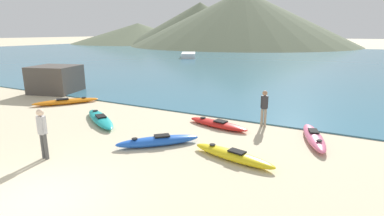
{
  "coord_description": "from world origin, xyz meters",
  "views": [
    {
      "loc": [
        6.41,
        -3.87,
        4.01
      ],
      "look_at": [
        -0.05,
        8.28,
        0.5
      ],
      "focal_mm": 28.0,
      "sensor_mm": 36.0,
      "label": 1
    }
  ],
  "objects_px": {
    "kayak_on_sand_1": "(233,155)",
    "kayak_on_sand_3": "(314,137)",
    "kayak_on_sand_0": "(218,124)",
    "kayak_on_sand_5": "(66,101)",
    "person_near_waterline": "(264,106)",
    "shoreline_rock": "(56,79)",
    "kayak_on_sand_2": "(100,119)",
    "person_near_foreground": "(42,131)",
    "moored_boat_1": "(188,55)",
    "kayak_on_sand_4": "(158,141)"
  },
  "relations": [
    {
      "from": "kayak_on_sand_1",
      "to": "kayak_on_sand_3",
      "type": "height_order",
      "value": "kayak_on_sand_3"
    },
    {
      "from": "kayak_on_sand_5",
      "to": "shoreline_rock",
      "type": "xyz_separation_m",
      "value": [
        -3.38,
        2.05,
        0.76
      ]
    },
    {
      "from": "kayak_on_sand_1",
      "to": "moored_boat_1",
      "type": "distance_m",
      "value": 39.21
    },
    {
      "from": "kayak_on_sand_0",
      "to": "kayak_on_sand_5",
      "type": "xyz_separation_m",
      "value": [
        -9.35,
        -0.15,
        0.01
      ]
    },
    {
      "from": "kayak_on_sand_1",
      "to": "kayak_on_sand_4",
      "type": "xyz_separation_m",
      "value": [
        -2.84,
        -0.08,
        0.01
      ]
    },
    {
      "from": "kayak_on_sand_3",
      "to": "kayak_on_sand_0",
      "type": "bearing_deg",
      "value": -179.24
    },
    {
      "from": "person_near_waterline",
      "to": "kayak_on_sand_2",
      "type": "bearing_deg",
      "value": -157.25
    },
    {
      "from": "kayak_on_sand_2",
      "to": "kayak_on_sand_3",
      "type": "distance_m",
      "value": 9.14
    },
    {
      "from": "kayak_on_sand_4",
      "to": "shoreline_rock",
      "type": "distance_m",
      "value": 12.71
    },
    {
      "from": "kayak_on_sand_1",
      "to": "kayak_on_sand_2",
      "type": "height_order",
      "value": "kayak_on_sand_1"
    },
    {
      "from": "kayak_on_sand_5",
      "to": "kayak_on_sand_1",
      "type": "bearing_deg",
      "value": -14.17
    },
    {
      "from": "kayak_on_sand_0",
      "to": "kayak_on_sand_2",
      "type": "height_order",
      "value": "kayak_on_sand_2"
    },
    {
      "from": "kayak_on_sand_0",
      "to": "kayak_on_sand_5",
      "type": "distance_m",
      "value": 9.36
    },
    {
      "from": "kayak_on_sand_1",
      "to": "kayak_on_sand_4",
      "type": "relative_size",
      "value": 1.17
    },
    {
      "from": "kayak_on_sand_3",
      "to": "kayak_on_sand_4",
      "type": "relative_size",
      "value": 1.23
    },
    {
      "from": "kayak_on_sand_3",
      "to": "kayak_on_sand_5",
      "type": "bearing_deg",
      "value": -179.15
    },
    {
      "from": "kayak_on_sand_4",
      "to": "person_near_foreground",
      "type": "height_order",
      "value": "person_near_foreground"
    },
    {
      "from": "person_near_foreground",
      "to": "kayak_on_sand_5",
      "type": "bearing_deg",
      "value": 135.76
    },
    {
      "from": "kayak_on_sand_2",
      "to": "person_near_waterline",
      "type": "height_order",
      "value": "person_near_waterline"
    },
    {
      "from": "kayak_on_sand_5",
      "to": "person_near_foreground",
      "type": "bearing_deg",
      "value": -44.24
    },
    {
      "from": "kayak_on_sand_1",
      "to": "kayak_on_sand_4",
      "type": "height_order",
      "value": "kayak_on_sand_4"
    },
    {
      "from": "kayak_on_sand_4",
      "to": "person_near_foreground",
      "type": "bearing_deg",
      "value": -133.91
    },
    {
      "from": "kayak_on_sand_4",
      "to": "kayak_on_sand_5",
      "type": "bearing_deg",
      "value": 160.81
    },
    {
      "from": "kayak_on_sand_2",
      "to": "person_near_foreground",
      "type": "bearing_deg",
      "value": -69.97
    },
    {
      "from": "moored_boat_1",
      "to": "shoreline_rock",
      "type": "xyz_separation_m",
      "value": [
        5.52,
        -28.83,
        0.48
      ]
    },
    {
      "from": "kayak_on_sand_1",
      "to": "kayak_on_sand_5",
      "type": "relative_size",
      "value": 0.93
    },
    {
      "from": "kayak_on_sand_1",
      "to": "kayak_on_sand_3",
      "type": "relative_size",
      "value": 0.95
    },
    {
      "from": "kayak_on_sand_0",
      "to": "shoreline_rock",
      "type": "relative_size",
      "value": 1.07
    },
    {
      "from": "kayak_on_sand_0",
      "to": "moored_boat_1",
      "type": "relative_size",
      "value": 0.52
    },
    {
      "from": "kayak_on_sand_5",
      "to": "person_near_foreground",
      "type": "height_order",
      "value": "person_near_foreground"
    },
    {
      "from": "person_near_waterline",
      "to": "shoreline_rock",
      "type": "height_order",
      "value": "shoreline_rock"
    },
    {
      "from": "kayak_on_sand_0",
      "to": "kayak_on_sand_3",
      "type": "relative_size",
      "value": 0.95
    },
    {
      "from": "person_near_foreground",
      "to": "shoreline_rock",
      "type": "relative_size",
      "value": 0.6
    },
    {
      "from": "kayak_on_sand_3",
      "to": "person_near_foreground",
      "type": "bearing_deg",
      "value": -142.52
    },
    {
      "from": "kayak_on_sand_3",
      "to": "person_near_waterline",
      "type": "xyz_separation_m",
      "value": [
        -2.17,
        0.93,
        0.74
      ]
    },
    {
      "from": "kayak_on_sand_0",
      "to": "kayak_on_sand_5",
      "type": "relative_size",
      "value": 0.92
    },
    {
      "from": "kayak_on_sand_4",
      "to": "moored_boat_1",
      "type": "bearing_deg",
      "value": 117.0
    },
    {
      "from": "kayak_on_sand_1",
      "to": "person_near_waterline",
      "type": "relative_size",
      "value": 1.89
    },
    {
      "from": "person_near_waterline",
      "to": "kayak_on_sand_1",
      "type": "bearing_deg",
      "value": -88.97
    },
    {
      "from": "shoreline_rock",
      "to": "kayak_on_sand_4",
      "type": "bearing_deg",
      "value": -22.93
    },
    {
      "from": "kayak_on_sand_2",
      "to": "person_near_foreground",
      "type": "relative_size",
      "value": 2.02
    },
    {
      "from": "kayak_on_sand_5",
      "to": "person_near_waterline",
      "type": "bearing_deg",
      "value": 5.8
    },
    {
      "from": "kayak_on_sand_5",
      "to": "person_near_waterline",
      "type": "height_order",
      "value": "person_near_waterline"
    },
    {
      "from": "person_near_foreground",
      "to": "kayak_on_sand_0",
      "type": "bearing_deg",
      "value": 57.61
    },
    {
      "from": "person_near_waterline",
      "to": "kayak_on_sand_0",
      "type": "bearing_deg",
      "value": -150.43
    },
    {
      "from": "kayak_on_sand_3",
      "to": "shoreline_rock",
      "type": "bearing_deg",
      "value": 173.64
    },
    {
      "from": "kayak_on_sand_2",
      "to": "shoreline_rock",
      "type": "distance_m",
      "value": 8.6
    },
    {
      "from": "kayak_on_sand_3",
      "to": "person_near_foreground",
      "type": "distance_m",
      "value": 9.52
    },
    {
      "from": "kayak_on_sand_5",
      "to": "moored_boat_1",
      "type": "xyz_separation_m",
      "value": [
        -8.9,
        30.88,
        0.28
      ]
    },
    {
      "from": "kayak_on_sand_1",
      "to": "kayak_on_sand_2",
      "type": "relative_size",
      "value": 0.89
    }
  ]
}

